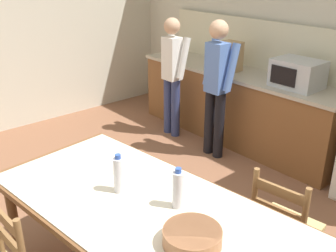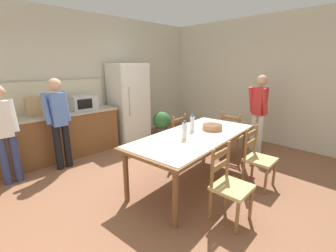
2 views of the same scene
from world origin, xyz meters
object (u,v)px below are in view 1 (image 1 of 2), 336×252
Objects in this scene: bottle_near_centre at (119,174)px; person_at_counter at (217,83)px; paper_bag at (232,56)px; person_at_sink at (172,71)px; chair_side_far_right at (283,229)px; microwave at (297,74)px; bottle_off_centre at (178,189)px; serving_bowl at (192,236)px; dining_table at (150,218)px.

person_at_counter reaches higher than bottle_near_centre.
person_at_sink is (-0.55, -0.49, -0.22)m from paper_bag.
chair_side_far_right is (0.70, 0.89, -0.47)m from bottle_near_centre.
microwave is 2.55m from bottle_near_centre.
person_at_counter is at bearing 127.08° from bottle_off_centre.
bottle_off_centre is 0.18× the size of person_at_sink.
person_at_counter is at bearing 130.15° from serving_bowl.
person_at_sink reaches higher than bottle_near_centre.
person_at_sink is (-2.47, 2.02, 0.03)m from serving_bowl.
dining_table is 8.78× the size of bottle_near_centre.
bottle_off_centre is (0.70, -2.35, -0.15)m from microwave.
chair_side_far_right is 2.76m from person_at_sink.
bottle_off_centre is 2.85m from person_at_sink.
bottle_near_centre is at bearing -155.47° from bottle_off_centre.
microwave is at bearing 111.76° from serving_bowl.
person_at_sink is 0.96× the size of person_at_counter.
dining_table is (1.52, -2.48, -0.37)m from paper_bag.
serving_bowl is at bearing -68.24° from microwave.
dining_table is at bearing -76.40° from microwave.
person_at_counter reaches higher than person_at_sink.
microwave is at bearing 97.25° from bottle_near_centre.
dining_table is 0.99m from chair_side_far_right.
microwave reaches higher than serving_bowl.
microwave is at bearing -71.20° from person_at_sink.
person_at_counter is (-1.00, 2.00, -0.01)m from bottle_near_centre.
microwave is 2.58m from dining_table.
person_at_counter is (-0.68, -0.52, -0.16)m from microwave.
paper_bag is at bearing 124.66° from bottle_off_centre.
paper_bag is 0.77m from person_at_sink.
person_at_sink is (-2.17, 1.85, -0.05)m from bottle_off_centre.
person_at_sink reaches higher than paper_bag.
serving_bowl is (1.92, -2.51, -0.25)m from paper_bag.
paper_bag is 0.23× the size of person_at_sink.
person_at_counter reaches higher than dining_table.
bottle_off_centre is 0.91m from chair_side_far_right.
chair_side_far_right is 0.59× the size of person_at_sink.
microwave is at bearing 106.60° from bottle_off_centre.
bottle_off_centre is 0.17× the size of person_at_counter.
person_at_sink is at bearing 140.76° from serving_bowl.
bottle_near_centre is (-0.28, -0.03, 0.19)m from dining_table.
bottle_off_centre is 0.84× the size of serving_bowl.
serving_bowl is (0.68, 0.00, -0.07)m from bottle_near_centre.
dining_table is 2.36m from person_at_counter.
person_at_sink reaches higher than serving_bowl.
microwave is 0.87m from person_at_counter.
bottle_near_centre is at bearing -173.40° from dining_table.
serving_bowl is at bearing 0.14° from bottle_near_centre.
person_at_counter is at bearing -40.23° from chair_side_far_right.
chair_side_far_right is at bearing 66.21° from bottle_off_centre.
paper_bag reaches higher than chair_side_far_right.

